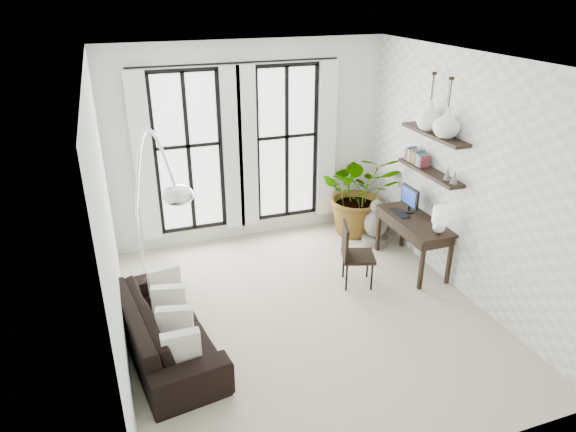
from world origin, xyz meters
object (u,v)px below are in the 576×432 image
plant (360,192)px  buddha (376,226)px  sofa (165,326)px  desk (416,224)px  desk_chair (352,251)px  arc_lamp (151,172)px

plant → buddha: plant is taller
sofa → desk: (3.75, 0.69, 0.42)m
desk_chair → buddha: desk_chair is taller
plant → desk_chair: size_ratio=1.59×
sofa → plant: bearing=-67.9°
sofa → plant: 4.12m
sofa → plant: size_ratio=1.48×
buddha → sofa: bearing=-156.2°
desk → desk_chair: desk is taller
desk_chair → buddha: (0.92, 1.00, -0.20)m
desk → buddha: (-0.14, 0.90, -0.41)m
desk → sofa: bearing=-169.5°
desk_chair → arc_lamp: 2.94m
arc_lamp → desk_chair: bearing=-6.2°
desk_chair → desk: bearing=23.6°
desk → arc_lamp: 3.83m
buddha → arc_lamp: bearing=-168.4°
plant → desk_chair: 1.73m
sofa → arc_lamp: bearing=-15.1°
plant → arc_lamp: (-3.43, -1.21, 1.18)m
desk → arc_lamp: bearing=177.2°
sofa → arc_lamp: 1.82m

